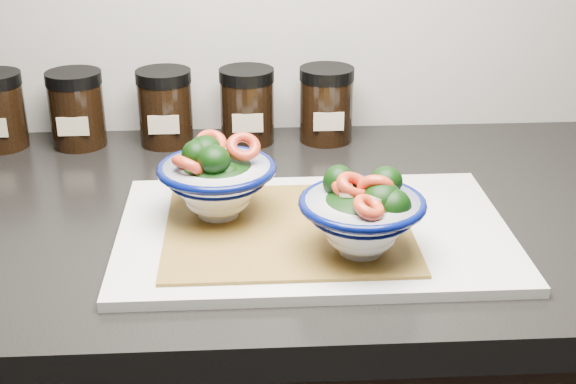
{
  "coord_description": "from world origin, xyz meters",
  "views": [
    {
      "loc": [
        0.02,
        0.54,
        1.33
      ],
      "look_at": [
        0.07,
        1.36,
        0.96
      ],
      "focal_mm": 50.0,
      "sensor_mm": 36.0,
      "label": 1
    }
  ],
  "objects": [
    {
      "name": "countertop",
      "position": [
        0.0,
        1.45,
        0.88
      ],
      "size": [
        3.5,
        0.6,
        0.04
      ],
      "primitive_type": "cube",
      "color": "black",
      "rests_on": "cabinet"
    },
    {
      "name": "spice_jar_e",
      "position": [
        0.15,
        1.69,
        0.96
      ],
      "size": [
        0.08,
        0.08,
        0.11
      ],
      "color": "black",
      "rests_on": "countertop"
    },
    {
      "name": "spice_jar_c",
      "position": [
        -0.09,
        1.69,
        0.96
      ],
      "size": [
        0.08,
        0.08,
        0.11
      ],
      "color": "black",
      "rests_on": "countertop"
    },
    {
      "name": "bowl_left",
      "position": [
        -0.01,
        1.4,
        0.96
      ],
      "size": [
        0.14,
        0.14,
        0.11
      ],
      "rotation": [
        0.0,
        0.0,
        0.33
      ],
      "color": "white",
      "rests_on": "bamboo_mat"
    },
    {
      "name": "cutting_board",
      "position": [
        0.1,
        1.37,
        0.91
      ],
      "size": [
        0.45,
        0.3,
        0.01
      ],
      "primitive_type": "cube",
      "color": "silver",
      "rests_on": "countertop"
    },
    {
      "name": "bowl_right",
      "position": [
        0.15,
        1.3,
        0.96
      ],
      "size": [
        0.14,
        0.14,
        0.1
      ],
      "rotation": [
        0.0,
        0.0,
        0.22
      ],
      "color": "white",
      "rests_on": "bamboo_mat"
    },
    {
      "name": "spice_jar_b",
      "position": [
        -0.22,
        1.69,
        0.96
      ],
      "size": [
        0.08,
        0.08,
        0.11
      ],
      "color": "black",
      "rests_on": "countertop"
    },
    {
      "name": "spice_jar_d",
      "position": [
        0.03,
        1.69,
        0.96
      ],
      "size": [
        0.08,
        0.08,
        0.11
      ],
      "color": "black",
      "rests_on": "countertop"
    },
    {
      "name": "bamboo_mat",
      "position": [
        0.07,
        1.36,
        0.91
      ],
      "size": [
        0.28,
        0.24,
        0.0
      ],
      "primitive_type": "cube",
      "color": "#A98232",
      "rests_on": "cutting_board"
    }
  ]
}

